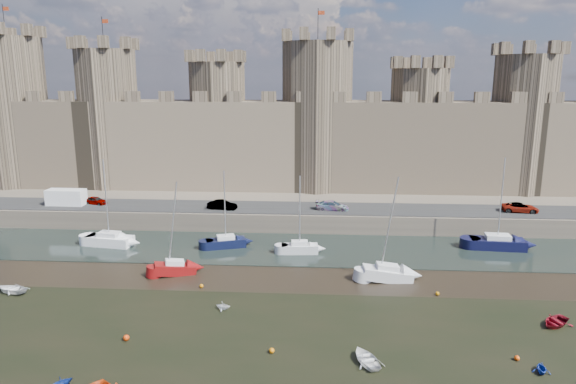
% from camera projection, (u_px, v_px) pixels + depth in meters
% --- Properties ---
extents(ground, '(160.00, 160.00, 0.00)m').
position_uv_depth(ground, '(281.00, 354.00, 38.19)').
color(ground, black).
rests_on(ground, ground).
extents(water_channel, '(160.00, 12.00, 0.08)m').
position_uv_depth(water_channel, '(297.00, 249.00, 61.55)').
color(water_channel, black).
rests_on(water_channel, ground).
extents(quay, '(160.00, 60.00, 2.50)m').
position_uv_depth(quay, '(306.00, 180.00, 96.34)').
color(quay, '#4C443A').
rests_on(quay, ground).
extents(road, '(160.00, 7.00, 0.10)m').
position_uv_depth(road, '(300.00, 208.00, 70.74)').
color(road, black).
rests_on(road, quay).
extents(castle, '(108.50, 11.00, 29.00)m').
position_uv_depth(castle, '(300.00, 131.00, 82.42)').
color(castle, '#42382B').
rests_on(castle, quay).
extents(car_0, '(3.65, 2.36, 1.16)m').
position_uv_depth(car_0, '(96.00, 201.00, 72.74)').
color(car_0, gray).
rests_on(car_0, quay).
extents(car_1, '(4.15, 1.98, 1.31)m').
position_uv_depth(car_1, '(222.00, 205.00, 69.87)').
color(car_1, gray).
rests_on(car_1, quay).
extents(car_2, '(4.60, 2.20, 1.29)m').
position_uv_depth(car_2, '(332.00, 206.00, 69.55)').
color(car_2, gray).
rests_on(car_2, quay).
extents(car_3, '(4.97, 2.73, 1.32)m').
position_uv_depth(car_3, '(520.00, 208.00, 68.46)').
color(car_3, gray).
rests_on(car_3, quay).
extents(van, '(5.29, 2.21, 2.29)m').
position_uv_depth(van, '(66.00, 198.00, 72.11)').
color(van, white).
rests_on(van, quay).
extents(sailboat_0, '(5.96, 3.05, 10.64)m').
position_uv_depth(sailboat_0, '(109.00, 239.00, 62.59)').
color(sailboat_0, white).
rests_on(sailboat_0, ground).
extents(sailboat_1, '(5.04, 3.22, 9.42)m').
position_uv_depth(sailboat_1, '(226.00, 242.00, 61.92)').
color(sailboat_1, black).
rests_on(sailboat_1, ground).
extents(sailboat_2, '(4.38, 2.00, 9.18)m').
position_uv_depth(sailboat_2, '(300.00, 247.00, 59.92)').
color(sailboat_2, silver).
rests_on(sailboat_2, ground).
extents(sailboat_3, '(6.46, 2.92, 11.03)m').
position_uv_depth(sailboat_3, '(497.00, 242.00, 61.41)').
color(sailboat_3, black).
rests_on(sailboat_3, ground).
extents(sailboat_4, '(4.56, 3.04, 9.93)m').
position_uv_depth(sailboat_4, '(175.00, 268.00, 53.58)').
color(sailboat_4, maroon).
rests_on(sailboat_4, ground).
extents(sailboat_5, '(5.13, 2.34, 10.77)m').
position_uv_depth(sailboat_5, '(387.00, 273.00, 51.98)').
color(sailboat_5, silver).
rests_on(sailboat_5, ground).
extents(dinghy_1, '(1.92, 1.95, 0.78)m').
position_uv_depth(dinghy_1, '(62.00, 383.00, 33.96)').
color(dinghy_1, navy).
rests_on(dinghy_1, ground).
extents(dinghy_2, '(3.07, 3.50, 0.60)m').
position_uv_depth(dinghy_2, '(367.00, 359.00, 36.99)').
color(dinghy_2, silver).
rests_on(dinghy_2, ground).
extents(dinghy_3, '(1.70, 1.57, 0.74)m').
position_uv_depth(dinghy_3, '(223.00, 306.00, 45.45)').
color(dinghy_3, white).
rests_on(dinghy_3, ground).
extents(dinghy_4, '(3.58, 3.48, 0.61)m').
position_uv_depth(dinghy_4, '(555.00, 322.00, 42.53)').
color(dinghy_4, maroon).
rests_on(dinghy_4, ground).
extents(dinghy_5, '(1.46, 1.62, 0.76)m').
position_uv_depth(dinghy_5, '(541.00, 368.00, 35.71)').
color(dinghy_5, navy).
rests_on(dinghy_5, ground).
extents(dinghy_6, '(3.90, 3.37, 0.68)m').
position_uv_depth(dinghy_6, '(12.00, 289.00, 49.07)').
color(dinghy_6, white).
rests_on(dinghy_6, ground).
extents(buoy_0, '(0.49, 0.49, 0.49)m').
position_uv_depth(buoy_0, '(126.00, 338.00, 40.13)').
color(buoy_0, '#C03408').
rests_on(buoy_0, ground).
extents(buoy_1, '(0.38, 0.38, 0.38)m').
position_uv_depth(buoy_1, '(201.00, 286.00, 50.23)').
color(buoy_1, orange).
rests_on(buoy_1, ground).
extents(buoy_3, '(0.38, 0.38, 0.38)m').
position_uv_depth(buoy_3, '(437.00, 294.00, 48.48)').
color(buoy_3, '#C87908').
rests_on(buoy_3, ground).
extents(buoy_4, '(0.42, 0.42, 0.42)m').
position_uv_depth(buoy_4, '(272.00, 351.00, 38.31)').
color(buoy_4, '#C96908').
rests_on(buoy_4, ground).
extents(buoy_5, '(0.39, 0.39, 0.39)m').
position_uv_depth(buoy_5, '(517.00, 358.00, 37.32)').
color(buoy_5, '#DD4509').
rests_on(buoy_5, ground).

